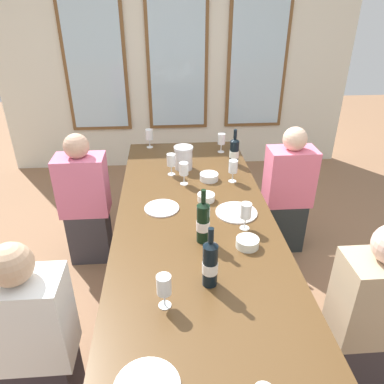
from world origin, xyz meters
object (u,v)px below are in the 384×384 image
at_px(white_plate_0, 236,212).
at_px(wine_bottle_1, 203,222).
at_px(wine_glass_7, 171,161).
at_px(seated_person_3, 368,322).
at_px(wine_glass_1, 184,170).
at_px(wine_glass_3, 164,286).
at_px(metal_pitcher, 184,158).
at_px(wine_glass_6, 233,167).
at_px(tasting_bowl_1, 247,243).
at_px(white_plate_1, 162,208).
at_px(tasting_bowl_2, 206,197).
at_px(wine_glass_4, 246,212).
at_px(seated_person_0, 85,203).
at_px(seated_person_2, 35,344).
at_px(wine_glass_0, 149,135).
at_px(tasting_bowl_0, 209,177).
at_px(seated_person_1, 287,194).
at_px(wine_bottle_0, 210,263).
at_px(wine_glass_5, 221,139).
at_px(dining_table, 195,227).
at_px(wine_bottle_2, 234,151).

relative_size(white_plate_0, wine_bottle_1, 0.82).
xyz_separation_m(wine_glass_7, seated_person_3, (0.97, -1.38, -0.33)).
distance_m(wine_glass_1, wine_glass_3, 1.23).
xyz_separation_m(metal_pitcher, wine_glass_6, (0.36, -0.27, 0.03)).
bearing_deg(tasting_bowl_1, white_plate_1, 136.73).
relative_size(tasting_bowl_2, wine_glass_7, 0.69).
xyz_separation_m(wine_glass_4, seated_person_0, (-1.13, 0.76, -0.33)).
xyz_separation_m(wine_glass_3, seated_person_2, (-0.63, 0.01, -0.34)).
distance_m(wine_glass_0, seated_person_2, 2.08).
bearing_deg(white_plate_1, wine_glass_7, 81.44).
height_order(wine_bottle_1, seated_person_3, seated_person_3).
relative_size(wine_glass_4, wine_glass_7, 1.00).
relative_size(tasting_bowl_1, wine_glass_3, 0.75).
height_order(tasting_bowl_0, seated_person_2, seated_person_2).
xyz_separation_m(tasting_bowl_1, wine_glass_7, (-0.40, 0.98, 0.09)).
bearing_deg(seated_person_1, wine_glass_6, -163.55).
xyz_separation_m(wine_bottle_1, wine_glass_3, (-0.23, -0.49, -0.01)).
xyz_separation_m(wine_glass_4, wine_glass_7, (-0.43, 0.80, -0.00)).
height_order(wine_bottle_0, tasting_bowl_0, wine_bottle_0).
height_order(tasting_bowl_0, wine_glass_3, wine_glass_3).
xyz_separation_m(wine_glass_5, seated_person_2, (-1.16, -1.82, -0.34)).
bearing_deg(tasting_bowl_0, tasting_bowl_1, -82.22).
height_order(dining_table, wine_glass_0, wine_glass_0).
distance_m(tasting_bowl_2, wine_glass_5, 0.91).
xyz_separation_m(wine_bottle_0, wine_glass_1, (-0.06, 1.09, -0.01)).
xyz_separation_m(wine_bottle_2, wine_glass_5, (-0.07, 0.28, 0.01)).
relative_size(white_plate_0, wine_glass_5, 1.57).
distance_m(metal_pitcher, wine_glass_5, 0.49).
xyz_separation_m(wine_bottle_1, tasting_bowl_1, (0.25, -0.08, -0.10)).
bearing_deg(wine_glass_3, tasting_bowl_1, 41.28).
relative_size(wine_bottle_0, wine_glass_0, 1.89).
bearing_deg(tasting_bowl_0, wine_bottle_2, 49.24).
distance_m(white_plate_0, seated_person_3, 0.97).
bearing_deg(seated_person_0, wine_bottle_1, -45.31).
bearing_deg(seated_person_2, wine_glass_6, 46.61).
height_order(wine_bottle_0, wine_glass_4, wine_bottle_0).
xyz_separation_m(wine_glass_0, wine_glass_5, (0.65, -0.17, 0.00)).
distance_m(wine_glass_3, wine_glass_4, 0.78).
xyz_separation_m(white_plate_0, tasting_bowl_2, (-0.18, 0.18, 0.02)).
xyz_separation_m(white_plate_0, seated_person_2, (-1.11, -0.77, -0.22)).
xyz_separation_m(wine_bottle_1, wine_bottle_2, (0.37, 1.06, -0.01)).
distance_m(tasting_bowl_0, wine_glass_1, 0.22).
bearing_deg(seated_person_3, wine_glass_7, 125.00).
xyz_separation_m(white_plate_1, tasting_bowl_2, (0.31, 0.09, 0.02)).
relative_size(tasting_bowl_2, seated_person_0, 0.11).
bearing_deg(tasting_bowl_2, wine_glass_3, -107.19).
bearing_deg(wine_glass_3, metal_pitcher, 83.51).
height_order(wine_bottle_2, wine_glass_6, wine_bottle_2).
relative_size(tasting_bowl_2, wine_glass_1, 0.69).
relative_size(tasting_bowl_0, wine_glass_7, 0.82).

